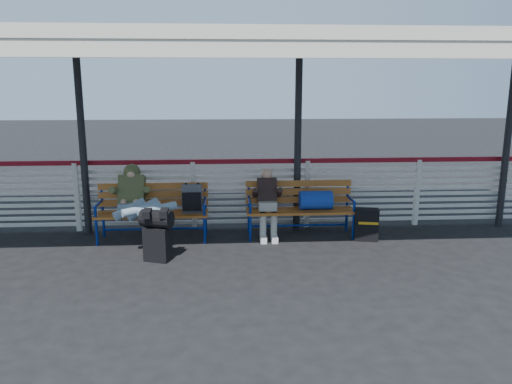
{
  "coord_description": "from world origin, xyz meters",
  "views": [
    {
      "loc": [
        0.54,
        -6.66,
        2.51
      ],
      "look_at": [
        1.04,
        1.0,
        0.85
      ],
      "focal_mm": 35.0,
      "sensor_mm": 36.0,
      "label": 1
    }
  ],
  "objects": [
    {
      "name": "fence",
      "position": [
        0.0,
        1.9,
        0.66
      ],
      "size": [
        12.08,
        0.08,
        1.24
      ],
      "color": "silver",
      "rests_on": "ground"
    },
    {
      "name": "bench_left",
      "position": [
        -0.44,
        1.32,
        0.59
      ],
      "size": [
        1.8,
        0.56,
        0.92
      ],
      "color": "#AD6421",
      "rests_on": "ground"
    },
    {
      "name": "bench_right",
      "position": [
        1.91,
        1.37,
        0.58
      ],
      "size": [
        1.8,
        0.56,
        0.92
      ],
      "color": "#AD6421",
      "rests_on": "ground"
    },
    {
      "name": "canopy",
      "position": [
        -0.0,
        0.87,
        3.04
      ],
      "size": [
        12.6,
        3.6,
        3.16
      ],
      "color": "silver",
      "rests_on": "ground"
    },
    {
      "name": "luggage_stack",
      "position": [
        -0.43,
        0.29,
        0.41
      ],
      "size": [
        0.52,
        0.4,
        0.76
      ],
      "rotation": [
        0.0,
        0.0,
        -0.35
      ],
      "color": "black",
      "rests_on": "ground"
    },
    {
      "name": "companion_person",
      "position": [
        1.25,
        1.35,
        0.6
      ],
      "size": [
        0.32,
        0.66,
        1.15
      ],
      "color": "#AFA99E",
      "rests_on": "ground"
    },
    {
      "name": "traveler_man",
      "position": [
        -0.78,
        0.98,
        0.68
      ],
      "size": [
        0.94,
        1.63,
        0.77
      ],
      "color": "#8AA6BA",
      "rests_on": "ground"
    },
    {
      "name": "ground",
      "position": [
        0.0,
        0.0,
        0.0
      ],
      "size": [
        60.0,
        60.0,
        0.0
      ],
      "primitive_type": "plane",
      "color": "black",
      "rests_on": "ground"
    },
    {
      "name": "suitcase_side",
      "position": [
        2.85,
        1.05,
        0.26
      ],
      "size": [
        0.41,
        0.3,
        0.53
      ],
      "rotation": [
        0.0,
        0.0,
        -0.19
      ],
      "color": "black",
      "rests_on": "ground"
    }
  ]
}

